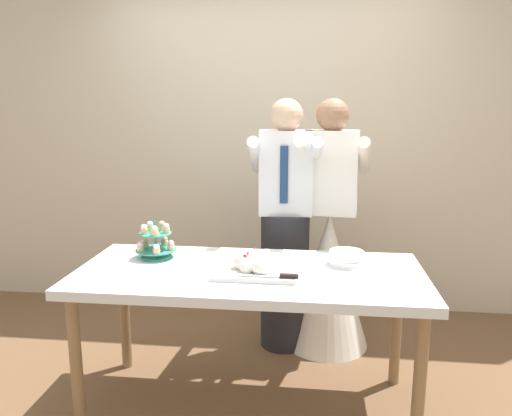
{
  "coord_description": "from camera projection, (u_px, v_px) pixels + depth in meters",
  "views": [
    {
      "loc": [
        0.32,
        -2.44,
        1.61
      ],
      "look_at": [
        0.02,
        0.15,
        1.07
      ],
      "focal_mm": 34.84,
      "sensor_mm": 36.0,
      "label": 1
    }
  ],
  "objects": [
    {
      "name": "plate_stack",
      "position": [
        347.0,
        258.0,
        2.66
      ],
      "size": [
        0.19,
        0.19,
        0.08
      ],
      "color": "white",
      "rests_on": "dessert_table"
    },
    {
      "name": "person_groom",
      "position": [
        285.0,
        239.0,
        3.28
      ],
      "size": [
        0.48,
        0.51,
        1.66
      ],
      "color": "#232328",
      "rests_on": "ground_plane"
    },
    {
      "name": "ground_plane",
      "position": [
        250.0,
        404.0,
        2.73
      ],
      "size": [
        8.0,
        8.0,
        0.0
      ],
      "primitive_type": "plane",
      "color": "brown"
    },
    {
      "name": "dessert_table",
      "position": [
        249.0,
        284.0,
        2.59
      ],
      "size": [
        1.8,
        0.8,
        0.78
      ],
      "color": "silver",
      "rests_on": "ground_plane"
    },
    {
      "name": "rear_wall",
      "position": [
        273.0,
        127.0,
        3.89
      ],
      "size": [
        5.2,
        0.1,
        2.9
      ],
      "primitive_type": "cube",
      "color": "beige",
      "rests_on": "ground_plane"
    },
    {
      "name": "main_cake_tray",
      "position": [
        255.0,
        266.0,
        2.52
      ],
      "size": [
        0.44,
        0.31,
        0.12
      ],
      "color": "silver",
      "rests_on": "dessert_table"
    },
    {
      "name": "person_bride",
      "position": [
        328.0,
        263.0,
        3.32
      ],
      "size": [
        0.56,
        0.56,
        1.66
      ],
      "color": "white",
      "rests_on": "ground_plane"
    },
    {
      "name": "cupcake_stand",
      "position": [
        156.0,
        242.0,
        2.78
      ],
      "size": [
        0.23,
        0.23,
        0.21
      ],
      "color": "teal",
      "rests_on": "dessert_table"
    }
  ]
}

